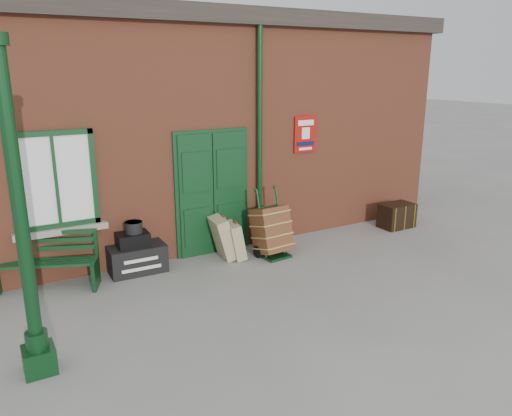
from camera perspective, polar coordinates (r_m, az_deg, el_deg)
ground at (r=8.24m, az=1.46°, el=-7.80°), size 80.00×80.00×0.00m
station_building at (r=10.75m, az=-8.30°, el=9.56°), size 10.30×4.30×4.36m
canopy_column at (r=5.77m, az=-24.87°, el=-4.82°), size 0.34×0.34×3.61m
bench at (r=8.30m, az=-22.73°, el=-5.47°), size 1.54×0.99×0.92m
houdini_trunk at (r=8.55m, az=-13.42°, el=-5.66°), size 0.94×0.53×0.46m
strongbox at (r=8.42m, az=-13.89°, el=-3.52°), size 0.52×0.38×0.23m
hatbox at (r=8.36m, az=-13.79°, el=-2.15°), size 0.28×0.28×0.18m
suitcase_back at (r=8.86m, az=-3.82°, el=-3.40°), size 0.45×0.57×0.78m
suitcase_front at (r=8.87m, az=-2.48°, el=-3.75°), size 0.35×0.51×0.67m
porter_trolley at (r=8.96m, az=1.79°, el=-2.60°), size 0.64×0.68×1.21m
dark_trunk at (r=11.02m, az=15.77°, el=-0.83°), size 0.71×0.47×0.52m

